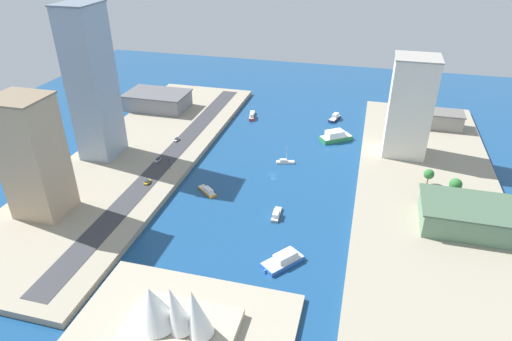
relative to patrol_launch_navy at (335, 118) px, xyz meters
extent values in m
plane|color=navy|center=(24.21, 85.06, -1.52)|extent=(440.00, 440.00, 0.00)
cube|color=#9E937F|center=(-55.31, 85.06, -0.02)|extent=(70.00, 240.00, 2.99)
cube|color=#9E937F|center=(103.73, 85.06, -0.02)|extent=(70.00, 240.00, 2.99)
cube|color=#A89E89|center=(29.71, 198.59, -0.52)|extent=(73.61, 55.29, 2.00)
cube|color=#38383D|center=(84.45, 85.06, 1.55)|extent=(11.33, 228.00, 0.15)
cube|color=#1E284C|center=(0.05, 0.17, -0.68)|extent=(7.48, 13.19, 1.67)
cone|color=#1E284C|center=(1.94, 6.61, -0.68)|extent=(1.86, 1.86, 1.50)
cube|color=white|center=(-0.26, -0.90, 1.44)|extent=(4.44, 5.97, 2.56)
cube|color=beige|center=(0.05, 0.17, 0.20)|extent=(7.18, 12.66, 0.10)
cube|color=red|center=(56.29, 9.72, -0.58)|extent=(6.37, 16.03, 1.87)
cone|color=red|center=(58.03, 1.54, -0.58)|extent=(2.00, 2.00, 1.69)
cube|color=white|center=(55.79, 12.05, 1.49)|extent=(3.40, 7.56, 2.26)
cube|color=beige|center=(56.29, 9.72, 0.41)|extent=(6.12, 15.39, 0.10)
cube|color=#999EA3|center=(14.05, 122.14, -0.91)|extent=(3.69, 11.85, 1.21)
cone|color=#999EA3|center=(14.29, 115.95, -0.91)|extent=(1.13, 1.13, 1.09)
cube|color=white|center=(13.99, 123.63, 0.70)|extent=(2.90, 5.65, 2.01)
cube|color=beige|center=(14.05, 122.14, -0.25)|extent=(3.54, 11.37, 0.10)
cube|color=orange|center=(52.33, 111.05, -0.91)|extent=(12.04, 10.79, 1.22)
cone|color=orange|center=(57.47, 106.83, -0.91)|extent=(1.54, 1.54, 1.09)
cube|color=white|center=(51.24, 111.95, 0.57)|extent=(6.30, 5.87, 1.74)
cube|color=beige|center=(52.33, 111.05, -0.25)|extent=(11.56, 10.36, 0.10)
cube|color=#2D8C4C|center=(-4.05, 32.46, -0.20)|extent=(20.58, 18.06, 2.64)
cone|color=#2D8C4C|center=(-12.54, 26.26, -0.20)|extent=(3.32, 3.32, 2.37)
cube|color=white|center=(-3.24, 33.04, 3.01)|extent=(12.70, 11.83, 3.77)
cube|color=beige|center=(-4.05, 32.46, 1.17)|extent=(19.76, 17.34, 0.10)
cube|color=white|center=(20.34, 70.27, -1.00)|extent=(10.51, 5.36, 1.02)
cone|color=white|center=(15.18, 68.88, -1.00)|extent=(1.13, 1.13, 0.92)
cube|color=white|center=(21.55, 70.59, 0.16)|extent=(4.23, 2.93, 1.32)
cube|color=beige|center=(20.34, 70.27, -0.44)|extent=(10.09, 5.14, 0.10)
cylinder|color=silver|center=(19.85, 70.14, 4.46)|extent=(0.24, 0.24, 9.91)
cube|color=blue|center=(4.65, 153.86, -0.61)|extent=(16.68, 18.31, 1.82)
cone|color=blue|center=(10.25, 161.03, -0.61)|extent=(2.30, 2.30, 1.64)
cube|color=white|center=(3.79, 152.76, 1.60)|extent=(9.61, 10.37, 2.59)
cube|color=beige|center=(4.65, 153.86, 0.35)|extent=(16.01, 17.58, 0.10)
cube|color=tan|center=(116.26, 148.81, 28.53)|extent=(21.52, 19.88, 54.11)
cube|color=#7C6B55|center=(116.26, 148.81, 55.98)|extent=(22.38, 20.67, 0.80)
cube|color=slate|center=(-70.33, 113.34, 6.72)|extent=(42.68, 26.01, 10.49)
cube|color=#47624A|center=(-70.33, 113.34, 12.36)|extent=(44.39, 27.05, 0.80)
cube|color=silver|center=(-43.10, 45.95, 28.81)|extent=(22.64, 20.60, 54.67)
cube|color=#9D9992|center=(-43.10, 45.95, 56.55)|extent=(23.54, 21.42, 0.80)
cube|color=#8C9EB2|center=(122.04, 90.38, 42.11)|extent=(17.93, 22.22, 81.27)
cube|color=slate|center=(122.04, 90.38, 83.14)|extent=(18.65, 23.11, 0.80)
cube|color=gray|center=(123.48, 16.92, 6.77)|extent=(41.45, 26.92, 10.60)
cube|color=#59595C|center=(123.48, 16.92, 12.47)|extent=(43.11, 27.99, 0.80)
cube|color=gray|center=(-65.09, 1.86, 6.24)|extent=(30.27, 14.98, 9.52)
cube|color=slate|center=(-65.09, 1.86, 11.40)|extent=(31.48, 15.58, 0.80)
cylinder|color=black|center=(83.49, 113.51, 1.95)|extent=(0.27, 0.65, 0.64)
cylinder|color=black|center=(81.83, 113.55, 1.95)|extent=(0.27, 0.65, 0.64)
cylinder|color=black|center=(83.57, 116.69, 1.95)|extent=(0.27, 0.65, 0.64)
cylinder|color=black|center=(81.91, 116.74, 1.95)|extent=(0.27, 0.65, 0.64)
cube|color=yellow|center=(82.70, 115.12, 2.23)|extent=(1.98, 4.60, 0.77)
cube|color=#262D38|center=(82.71, 115.35, 2.92)|extent=(1.71, 2.59, 0.62)
cylinder|color=black|center=(87.35, 93.44, 1.95)|extent=(0.27, 0.65, 0.64)
cylinder|color=black|center=(88.98, 93.40, 1.95)|extent=(0.27, 0.65, 0.64)
cylinder|color=black|center=(87.26, 89.98, 1.95)|extent=(0.27, 0.65, 0.64)
cylinder|color=black|center=(88.89, 89.94, 1.95)|extent=(0.27, 0.65, 0.64)
cube|color=#B7B7BC|center=(88.12, 91.69, 2.26)|extent=(1.95, 4.98, 0.83)
cube|color=#262D38|center=(88.11, 91.44, 2.99)|extent=(1.68, 2.80, 0.64)
cylinder|color=black|center=(88.10, 66.20, 1.95)|extent=(0.28, 0.65, 0.64)
cylinder|color=black|center=(89.71, 66.12, 1.95)|extent=(0.28, 0.65, 0.64)
cylinder|color=black|center=(87.94, 62.85, 1.95)|extent=(0.28, 0.65, 0.64)
cylinder|color=black|center=(89.55, 62.77, 1.95)|extent=(0.28, 0.65, 0.64)
cube|color=white|center=(88.83, 64.48, 2.20)|extent=(2.04, 4.87, 0.71)
cube|color=#262D38|center=(88.82, 64.24, 2.86)|extent=(1.72, 2.76, 0.61)
cylinder|color=black|center=(77.44, 99.34, 4.23)|extent=(0.18, 0.18, 5.50)
cube|color=black|center=(77.44, 99.34, 7.48)|extent=(0.36, 0.36, 1.00)
sphere|color=red|center=(77.44, 99.34, 7.83)|extent=(0.24, 0.24, 0.24)
sphere|color=yellow|center=(77.44, 99.34, 7.48)|extent=(0.24, 0.24, 0.24)
sphere|color=green|center=(77.44, 99.34, 7.13)|extent=(0.24, 0.24, 0.24)
cube|color=#BCAD93|center=(29.71, 198.59, 1.98)|extent=(36.99, 26.64, 3.00)
cone|color=white|center=(22.87, 198.59, 12.22)|extent=(10.54, 8.25, 18.42)
cone|color=white|center=(29.71, 198.59, 11.87)|extent=(11.07, 8.13, 17.98)
cone|color=white|center=(37.46, 198.59, 11.00)|extent=(14.90, 13.15, 16.52)
cylinder|color=brown|center=(-54.58, 79.67, 3.33)|extent=(0.50, 0.50, 3.70)
sphere|color=#2D7233|center=(-54.58, 79.67, 7.22)|extent=(5.11, 5.11, 5.11)
cylinder|color=brown|center=(-65.86, 88.83, 3.65)|extent=(0.50, 0.50, 4.35)
sphere|color=#2D7233|center=(-65.86, 88.83, 8.23)|extent=(6.00, 6.00, 6.00)
camera|label=1|loc=(-20.08, 289.77, 117.95)|focal=31.40mm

